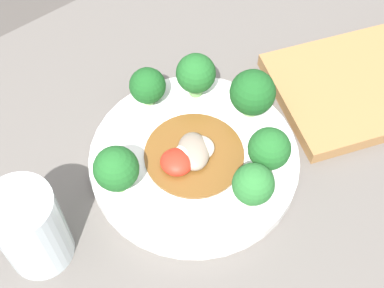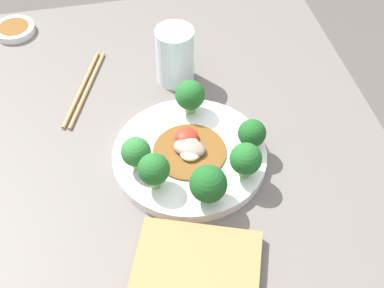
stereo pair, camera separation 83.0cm
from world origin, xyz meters
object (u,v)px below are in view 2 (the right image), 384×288
Objects in this scene: broccoli_northeast at (246,159)px; sauce_dish at (14,29)px; stirfry_center at (190,147)px; broccoli_north at (252,134)px; broccoli_east at (208,184)px; plate at (192,155)px; broccoli_south at (136,152)px; chopsticks at (85,88)px; broccoli_southeast at (154,170)px; drinking_glass at (175,56)px; broccoli_west at (190,95)px.

broccoli_northeast is 0.62m from sauce_dish.
stirfry_center is at bearing -132.24° from broccoli_northeast.
broccoli_east reaches higher than broccoli_north.
broccoli_south is (0.01, -0.09, 0.04)m from plate.
broccoli_east is 0.61m from sauce_dish.
broccoli_east is 0.36m from chopsticks.
plate is at bearing -93.69° from broccoli_north.
drinking_glass is (-0.27, 0.08, -0.00)m from broccoli_southeast.
broccoli_west is 0.58× the size of drinking_glass.
drinking_glass is at bearing -167.07° from broccoli_northeast.
broccoli_southeast is 0.29m from chopsticks.
broccoli_north is at bearing 83.96° from stirfry_center.
broccoli_north is 0.63× the size of sauce_dish.
chopsticks is 0.25m from sauce_dish.
broccoli_west reaches higher than broccoli_south.
broccoli_southeast is 1.03× the size of broccoli_northeast.
plate is 0.02m from stirfry_center.
broccoli_southeast is 0.54× the size of stirfry_center.
plate is 0.27m from chopsticks.
broccoli_northeast is (0.06, 0.07, 0.05)m from plate.
broccoli_west is at bearing 44.03° from sauce_dish.
broccoli_south is 1.12× the size of broccoli_north.
broccoli_northeast is 0.11m from stirfry_center.
drinking_glass is (-0.27, -0.06, 0.00)m from broccoli_northeast.
broccoli_east is at bearing -45.68° from broccoli_north.
broccoli_east is 0.55× the size of stirfry_center.
broccoli_east is (0.04, 0.08, -0.00)m from broccoli_southeast.
chopsticks is 2.38× the size of sauce_dish.
broccoli_south reaches higher than stirfry_center.
broccoli_east is at bearing -62.30° from broccoli_northeast.
drinking_glass reaches higher than broccoli_north.
stirfry_center is at bearing 100.72° from broccoli_south.
broccoli_southeast is at bearing -92.70° from broccoli_northeast.
sauce_dish reaches higher than chopsticks.
broccoli_north reaches higher than chopsticks.
drinking_glass is 1.31× the size of sauce_dish.
broccoli_north is at bearing 39.18° from broccoli_west.
chopsticks is at bearing -141.71° from plate.
broccoli_south is at bearing 18.00° from chopsticks.
broccoli_southeast is at bearing -51.49° from plate.
broccoli_east reaches higher than chopsticks.
broccoli_west reaches higher than plate.
broccoli_west is 0.46m from sauce_dish.
sauce_dish is at bearing -144.59° from stirfry_center.
drinking_glass is at bearing -157.34° from broccoli_north.
broccoli_north is 0.85× the size of broccoli_northeast.
drinking_glass is at bearing 177.12° from plate.
sauce_dish is (-0.42, -0.30, -0.02)m from stirfry_center.
broccoli_south is at bearing -88.07° from broccoli_north.
broccoli_southeast is at bearing 25.44° from sauce_dish.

